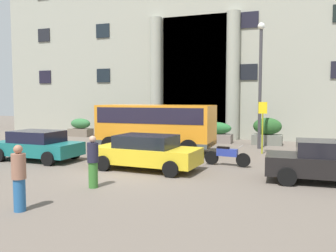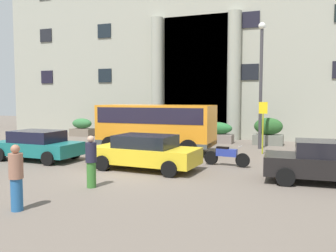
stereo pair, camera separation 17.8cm
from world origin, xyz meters
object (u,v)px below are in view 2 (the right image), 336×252
at_px(parked_sedan_far, 333,162).
at_px(scooter_by_planter, 226,155).
at_px(hedge_planter_entrance_right, 116,128).
at_px(hedge_planter_far_east, 82,128).
at_px(hedge_planter_entrance_left, 216,133).
at_px(parked_hatchback_near, 37,145).
at_px(bus_stop_sign, 263,122).
at_px(orange_minibus, 156,124).
at_px(motorcycle_near_kerb, 153,150).
at_px(pedestrian_man_crossing, 91,161).
at_px(motorcycle_far_end, 33,143).
at_px(parked_coupe_end, 146,152).
at_px(hedge_planter_far_west, 268,132).
at_px(lamppost_plaza_centre, 261,75).
at_px(pedestrian_child_trailing, 16,178).

bearing_deg(parked_sedan_far, scooter_by_planter, 153.13).
bearing_deg(hedge_planter_entrance_right, hedge_planter_far_east, 174.70).
xyz_separation_m(hedge_planter_entrance_left, parked_sedan_far, (6.29, -9.41, 0.10)).
bearing_deg(parked_hatchback_near, bus_stop_sign, 31.31).
distance_m(orange_minibus, hedge_planter_entrance_left, 5.63).
distance_m(motorcycle_near_kerb, pedestrian_man_crossing, 5.58).
xyz_separation_m(parked_sedan_far, motorcycle_far_end, (-14.62, 2.04, -0.29)).
bearing_deg(parked_coupe_end, parked_sedan_far, 4.07).
bearing_deg(hedge_planter_entrance_right, parked_hatchback_near, -83.22).
relative_size(bus_stop_sign, hedge_planter_far_west, 1.50).
distance_m(motorcycle_near_kerb, lamppost_plaza_centre, 7.84).
bearing_deg(motorcycle_far_end, motorcycle_near_kerb, -0.14).
bearing_deg(orange_minibus, motorcycle_far_end, -162.47).
relative_size(hedge_planter_entrance_right, parked_hatchback_near, 0.51).
bearing_deg(parked_coupe_end, pedestrian_child_trailing, -95.46).
height_order(hedge_planter_entrance_left, parked_hatchback_near, parked_hatchback_near).
relative_size(parked_coupe_end, scooter_by_planter, 2.19).
xyz_separation_m(hedge_planter_far_east, hedge_planter_entrance_right, (3.06, -0.28, 0.09)).
xyz_separation_m(parked_coupe_end, parked_sedan_far, (6.92, 0.14, 0.01)).
bearing_deg(lamppost_plaza_centre, hedge_planter_entrance_left, 148.43).
relative_size(motorcycle_near_kerb, lamppost_plaza_centre, 0.28).
distance_m(hedge_planter_far_west, parked_hatchback_near, 13.42).
distance_m(orange_minibus, hedge_planter_far_east, 10.03).
height_order(pedestrian_man_crossing, lamppost_plaza_centre, lamppost_plaza_centre).
height_order(orange_minibus, hedge_planter_entrance_left, orange_minibus).
bearing_deg(pedestrian_man_crossing, hedge_planter_entrance_right, -14.26).
bearing_deg(parked_coupe_end, bus_stop_sign, 58.99).
bearing_deg(parked_hatchback_near, parked_coupe_end, -1.27).
distance_m(bus_stop_sign, pedestrian_man_crossing, 10.19).
relative_size(hedge_planter_entrance_right, parked_sedan_far, 0.45).
distance_m(hedge_planter_entrance_right, motorcycle_near_kerb, 9.42).
bearing_deg(bus_stop_sign, parked_hatchback_near, -149.31).
xyz_separation_m(hedge_planter_far_west, lamppost_plaza_centre, (-0.28, -1.93, 3.35)).
relative_size(hedge_planter_far_east, parked_hatchback_near, 0.42).
height_order(hedge_planter_far_west, hedge_planter_entrance_right, hedge_planter_far_west).
distance_m(hedge_planter_entrance_left, pedestrian_child_trailing, 15.64).
relative_size(motorcycle_far_end, scooter_by_planter, 0.97).
bearing_deg(parked_sedan_far, pedestrian_man_crossing, -158.05).
height_order(hedge_planter_far_west, motorcycle_near_kerb, hedge_planter_far_west).
bearing_deg(scooter_by_planter, hedge_planter_far_east, 154.64).
bearing_deg(pedestrian_man_crossing, lamppost_plaza_centre, -60.69).
height_order(hedge_planter_far_west, pedestrian_man_crossing, pedestrian_man_crossing).
distance_m(hedge_planter_far_west, pedestrian_child_trailing, 16.38).
xyz_separation_m(hedge_planter_far_east, hedge_planter_far_west, (13.67, -0.10, 0.16)).
xyz_separation_m(hedge_planter_far_east, pedestrian_child_trailing, (8.91, -15.78, 0.23)).
xyz_separation_m(hedge_planter_entrance_right, parked_coupe_end, (6.74, -9.48, -0.01)).
bearing_deg(parked_hatchback_near, lamppost_plaza_centre, 39.87).
height_order(hedge_planter_far_west, pedestrian_child_trailing, pedestrian_child_trailing).
bearing_deg(bus_stop_sign, motorcycle_far_end, -162.36).
xyz_separation_m(motorcycle_far_end, lamppost_plaza_centre, (11.29, 5.55, 3.71)).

